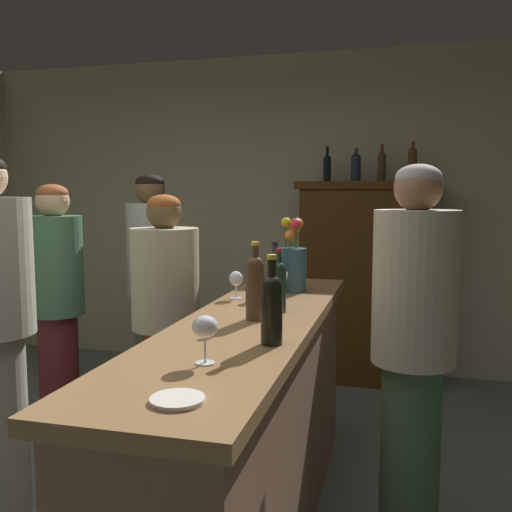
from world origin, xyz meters
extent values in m
cube|color=#B8B693|center=(0.00, 2.90, 1.37)|extent=(5.35, 0.12, 2.73)
cube|color=#855C48|center=(0.60, 0.24, 0.48)|extent=(0.48, 2.25, 0.96)
cube|color=olive|center=(0.60, 0.24, 0.99)|extent=(0.55, 2.35, 0.05)
cube|color=#472B10|center=(0.94, 2.58, 0.82)|extent=(1.03, 0.39, 1.64)
cube|color=#48270B|center=(0.94, 2.58, 1.61)|extent=(1.11, 0.45, 0.06)
cylinder|color=#212C35|center=(0.58, 0.80, 1.11)|extent=(0.08, 0.08, 0.19)
sphere|color=#212C35|center=(0.58, 0.80, 1.20)|extent=(0.08, 0.08, 0.08)
cylinder|color=#212C35|center=(0.58, 0.80, 1.24)|extent=(0.03, 0.03, 0.07)
cylinder|color=black|center=(0.58, 0.80, 1.28)|extent=(0.03, 0.03, 0.02)
cylinder|color=black|center=(0.78, -0.14, 1.11)|extent=(0.08, 0.08, 0.21)
sphere|color=black|center=(0.78, -0.14, 1.22)|extent=(0.08, 0.08, 0.08)
cylinder|color=black|center=(0.78, -0.14, 1.26)|extent=(0.03, 0.03, 0.09)
cylinder|color=gold|center=(0.78, -0.14, 1.32)|extent=(0.03, 0.03, 0.02)
cylinder|color=#483321|center=(0.63, 0.22, 1.13)|extent=(0.08, 0.08, 0.23)
sphere|color=#483321|center=(0.63, 0.22, 1.24)|extent=(0.08, 0.08, 0.08)
cylinder|color=#483321|center=(0.63, 0.22, 1.28)|extent=(0.03, 0.03, 0.08)
cylinder|color=gold|center=(0.63, 0.22, 1.33)|extent=(0.03, 0.03, 0.02)
cylinder|color=#1B3222|center=(0.69, 0.40, 1.11)|extent=(0.07, 0.07, 0.19)
sphere|color=#1B3222|center=(0.69, 0.40, 1.20)|extent=(0.07, 0.07, 0.07)
cylinder|color=#1B3222|center=(0.69, 0.40, 1.24)|extent=(0.02, 0.02, 0.08)
cylinder|color=red|center=(0.69, 0.40, 1.29)|extent=(0.03, 0.03, 0.02)
cylinder|color=white|center=(0.65, 0.63, 1.01)|extent=(0.07, 0.07, 0.00)
cylinder|color=white|center=(0.65, 0.63, 1.06)|extent=(0.01, 0.01, 0.09)
ellipsoid|color=white|center=(0.65, 0.63, 1.14)|extent=(0.08, 0.08, 0.08)
ellipsoid|color=maroon|center=(0.65, 0.63, 1.12)|extent=(0.06, 0.06, 0.03)
cylinder|color=white|center=(0.41, 0.66, 1.01)|extent=(0.07, 0.07, 0.00)
cylinder|color=white|center=(0.41, 0.66, 1.05)|extent=(0.01, 0.01, 0.06)
ellipsoid|color=white|center=(0.41, 0.66, 1.11)|extent=(0.07, 0.07, 0.08)
cylinder|color=white|center=(0.63, -0.41, 1.01)|extent=(0.06, 0.06, 0.00)
cylinder|color=white|center=(0.63, -0.41, 1.05)|extent=(0.01, 0.01, 0.08)
ellipsoid|color=white|center=(0.63, -0.41, 1.13)|extent=(0.08, 0.08, 0.07)
cylinder|color=#305462|center=(0.65, 0.94, 1.13)|extent=(0.14, 0.14, 0.23)
cylinder|color=#38602D|center=(0.67, 0.94, 1.27)|extent=(0.01, 0.01, 0.23)
sphere|color=orange|center=(0.67, 0.94, 1.38)|extent=(0.06, 0.06, 0.06)
cylinder|color=#38602D|center=(0.66, 0.96, 1.25)|extent=(0.01, 0.01, 0.19)
sphere|color=gold|center=(0.66, 0.96, 1.34)|extent=(0.05, 0.05, 0.05)
cylinder|color=#38602D|center=(0.64, 0.96, 1.23)|extent=(0.01, 0.01, 0.16)
sphere|color=orange|center=(0.64, 0.96, 1.31)|extent=(0.07, 0.07, 0.07)
cylinder|color=#38602D|center=(0.61, 0.94, 1.27)|extent=(0.01, 0.01, 0.23)
sphere|color=gold|center=(0.61, 0.94, 1.38)|extent=(0.05, 0.05, 0.05)
cylinder|color=#38602D|center=(0.64, 0.89, 1.24)|extent=(0.01, 0.01, 0.17)
sphere|color=orange|center=(0.64, 0.89, 1.32)|extent=(0.05, 0.05, 0.05)
cylinder|color=#38602D|center=(0.67, 0.91, 1.26)|extent=(0.01, 0.01, 0.23)
sphere|color=red|center=(0.67, 0.91, 1.38)|extent=(0.06, 0.06, 0.06)
cylinder|color=white|center=(0.67, -0.73, 1.02)|extent=(0.14, 0.14, 0.01)
cylinder|color=black|center=(0.61, 2.58, 1.73)|extent=(0.06, 0.06, 0.18)
sphere|color=black|center=(0.61, 2.58, 1.82)|extent=(0.06, 0.06, 0.06)
cylinder|color=black|center=(0.61, 2.58, 1.86)|extent=(0.02, 0.02, 0.09)
cylinder|color=#AB1C20|center=(0.61, 2.58, 1.92)|extent=(0.03, 0.03, 0.02)
cylinder|color=#202838|center=(0.84, 2.58, 1.73)|extent=(0.08, 0.08, 0.18)
sphere|color=#202838|center=(0.84, 2.58, 1.82)|extent=(0.08, 0.08, 0.08)
cylinder|color=#202838|center=(0.84, 2.58, 1.86)|extent=(0.03, 0.03, 0.08)
cylinder|color=gold|center=(0.84, 2.58, 1.91)|extent=(0.03, 0.03, 0.02)
cylinder|color=#432D1E|center=(1.05, 2.58, 1.74)|extent=(0.06, 0.06, 0.20)
sphere|color=#432D1E|center=(1.05, 2.58, 1.83)|extent=(0.06, 0.06, 0.06)
cylinder|color=#432D1E|center=(1.05, 2.58, 1.87)|extent=(0.02, 0.02, 0.08)
cylinder|color=#B7272D|center=(1.05, 2.58, 1.92)|extent=(0.03, 0.03, 0.02)
cylinder|color=#4C3119|center=(1.28, 2.58, 1.75)|extent=(0.07, 0.07, 0.23)
sphere|color=#4C3119|center=(1.28, 2.58, 1.86)|extent=(0.07, 0.07, 0.07)
cylinder|color=#4C3119|center=(1.28, 2.58, 1.90)|extent=(0.02, 0.02, 0.08)
cylinder|color=gold|center=(1.28, 2.58, 1.95)|extent=(0.03, 0.03, 0.02)
cylinder|color=maroon|center=(-0.85, 1.00, 0.40)|extent=(0.24, 0.24, 0.79)
cylinder|color=#416D4C|center=(-0.85, 1.00, 1.10)|extent=(0.34, 0.34, 0.61)
sphere|color=#E0AD83|center=(-0.85, 1.00, 1.49)|extent=(0.20, 0.20, 0.20)
ellipsoid|color=#975129|center=(-0.85, 1.00, 1.54)|extent=(0.19, 0.19, 0.11)
cylinder|color=brown|center=(-0.05, 0.85, 0.39)|extent=(0.27, 0.27, 0.79)
cylinder|color=#BCB18E|center=(-0.05, 0.85, 1.07)|extent=(0.38, 0.38, 0.56)
sphere|color=brown|center=(-0.05, 0.85, 1.44)|extent=(0.19, 0.19, 0.19)
ellipsoid|color=#9A4D1F|center=(-0.05, 0.85, 1.48)|extent=(0.18, 0.18, 0.11)
cylinder|color=#456A4E|center=(-0.48, 1.57, 0.42)|extent=(0.25, 0.25, 0.84)
cylinder|color=#A9A99C|center=(-0.48, 1.57, 1.16)|extent=(0.34, 0.34, 0.64)
sphere|color=brown|center=(-0.48, 1.57, 1.57)|extent=(0.21, 0.21, 0.21)
ellipsoid|color=black|center=(-0.48, 1.57, 1.61)|extent=(0.20, 0.20, 0.11)
cylinder|color=#3E5D47|center=(1.27, 0.41, 0.41)|extent=(0.25, 0.25, 0.82)
cylinder|color=#B1AB91|center=(1.27, 0.41, 1.15)|extent=(0.35, 0.35, 0.65)
sphere|color=#926343|center=(1.27, 0.41, 1.56)|extent=(0.20, 0.20, 0.20)
ellipsoid|color=#ADA7A1|center=(1.27, 0.41, 1.60)|extent=(0.19, 0.19, 0.11)
camera|label=1|loc=(1.21, -2.00, 1.53)|focal=39.25mm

